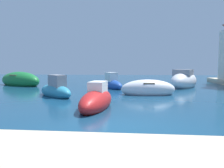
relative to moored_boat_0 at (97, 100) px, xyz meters
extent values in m
plane|color=navy|center=(1.36, -3.46, -0.38)|extent=(80.00, 80.00, 0.00)
ellipsoid|color=#B21E1E|center=(0.00, -0.03, -0.06)|extent=(1.62, 4.20, 1.15)
cube|color=white|center=(0.03, 0.30, 0.59)|extent=(0.85, 1.40, 0.62)
ellipsoid|color=#197233|center=(-9.94, 10.97, 0.13)|extent=(6.03, 4.52, 1.84)
cube|color=brown|center=(-9.94, 10.97, 0.72)|extent=(1.79, 1.98, 0.08)
ellipsoid|color=white|center=(6.73, 11.04, 0.15)|extent=(4.28, 5.83, 1.92)
cube|color=gray|center=(6.54, 10.65, 1.03)|extent=(2.22, 2.33, 0.60)
ellipsoid|color=white|center=(2.86, 5.06, 0.01)|extent=(3.94, 1.82, 1.40)
cube|color=brown|center=(2.86, 5.06, 0.47)|extent=(0.85, 1.30, 0.08)
ellipsoid|color=#1E479E|center=(-0.06, 8.97, -0.11)|extent=(2.58, 3.24, 0.99)
cube|color=white|center=(-0.20, 9.18, 0.63)|extent=(1.26, 1.37, 0.88)
ellipsoid|color=teal|center=(-3.47, 3.70, -0.09)|extent=(3.52, 3.46, 1.06)
cube|color=gray|center=(-3.25, 3.49, 0.65)|extent=(1.48, 1.47, 0.85)
camera|label=1|loc=(1.77, -10.41, 1.72)|focal=34.57mm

